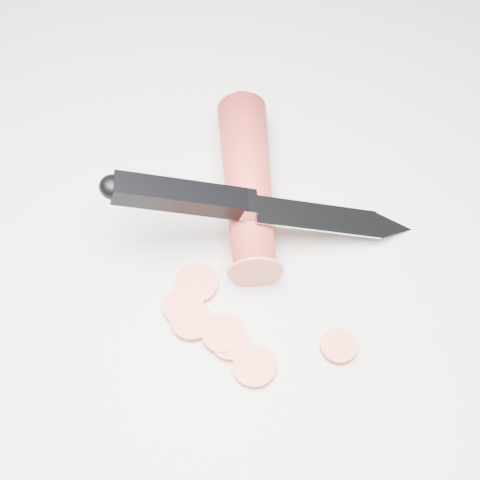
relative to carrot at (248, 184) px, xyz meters
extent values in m
plane|color=beige|center=(-0.04, -0.06, -0.02)|extent=(2.40, 2.40, 0.00)
cylinder|color=red|center=(0.00, 0.00, 0.00)|extent=(0.07, 0.18, 0.04)
cylinder|color=#E66049|center=(-0.05, -0.12, -0.02)|extent=(0.03, 0.03, 0.01)
cylinder|color=#E66049|center=(-0.07, -0.10, -0.02)|extent=(0.03, 0.03, 0.01)
cylinder|color=#E66049|center=(-0.08, -0.09, -0.02)|extent=(0.03, 0.03, 0.01)
cylinder|color=#E66049|center=(0.03, -0.15, -0.02)|extent=(0.03, 0.03, 0.01)
cylinder|color=#E66049|center=(-0.04, -0.15, -0.02)|extent=(0.03, 0.03, 0.01)
cylinder|color=#E66049|center=(-0.06, -0.07, -0.02)|extent=(0.04, 0.04, 0.01)
cylinder|color=#E66049|center=(-0.05, -0.13, -0.02)|extent=(0.03, 0.03, 0.01)
camera|label=1|loc=(-0.09, -0.33, 0.46)|focal=50.00mm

